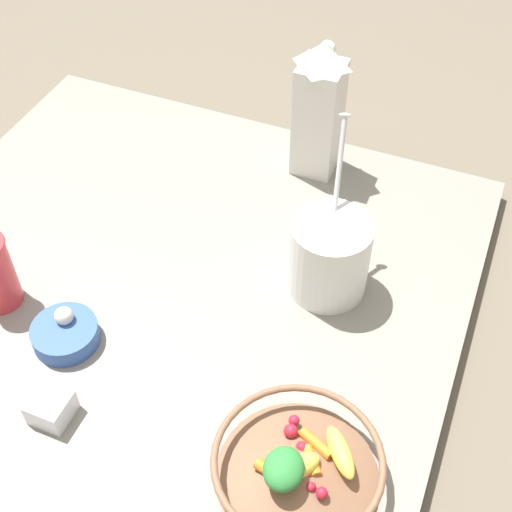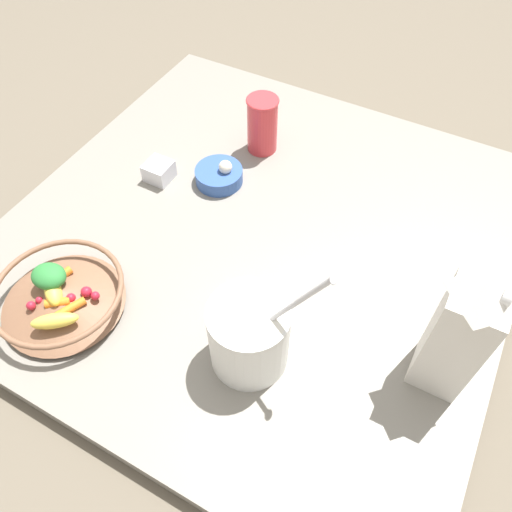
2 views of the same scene
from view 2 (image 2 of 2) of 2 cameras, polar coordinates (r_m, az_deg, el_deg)
ground_plane at (r=1.03m, az=0.44°, el=1.53°), size 6.00×6.00×0.00m
countertop at (r=1.02m, az=0.44°, el=2.20°), size 0.97×0.97×0.04m
fruit_bowl at (r=0.94m, az=-21.50°, el=-4.23°), size 0.23×0.23×0.08m
milk_carton at (r=0.78m, az=22.35°, el=-8.03°), size 0.08×0.08×0.27m
yogurt_tub at (r=0.78m, az=-0.80°, el=-8.82°), size 0.13×0.18×0.27m
drinking_cup at (r=1.14m, az=0.73°, el=14.90°), size 0.07×0.07×0.13m
spice_jar at (r=1.12m, az=-11.02°, el=9.43°), size 0.05×0.05×0.04m
garlic_bowl at (r=1.10m, az=-4.20°, el=9.21°), size 0.10×0.10×0.06m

